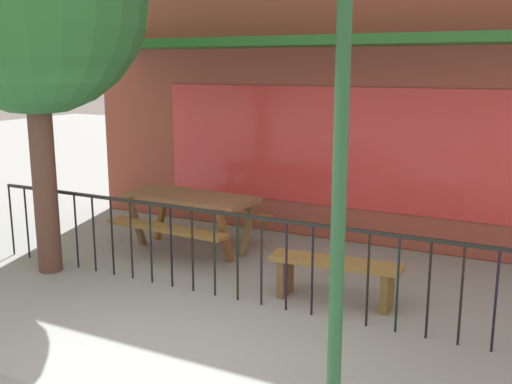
{
  "coord_description": "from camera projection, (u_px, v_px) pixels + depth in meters",
  "views": [
    {
      "loc": [
        3.0,
        -3.55,
        2.49
      ],
      "look_at": [
        0.02,
        2.17,
        1.12
      ],
      "focal_mm": 41.98,
      "sensor_mm": 36.0,
      "label": 1
    }
  ],
  "objects": [
    {
      "name": "picnic_table_left",
      "position": [
        191.0,
        207.0,
        8.11
      ],
      "size": [
        1.87,
        1.46,
        0.79
      ],
      "color": "brown",
      "rests_on": "ground"
    },
    {
      "name": "patio_fence_front",
      "position": [
        237.0,
        241.0,
        6.35
      ],
      "size": [
        6.92,
        0.04,
        0.97
      ],
      "color": "black",
      "rests_on": "ground"
    },
    {
      "name": "ground",
      "position": [
        133.0,
        373.0,
        4.95
      ],
      "size": [
        40.0,
        40.0,
        0.0
      ],
      "primitive_type": "plane",
      "color": "gray"
    },
    {
      "name": "patio_bench",
      "position": [
        335.0,
        271.0,
        6.34
      ],
      "size": [
        1.42,
        0.43,
        0.48
      ],
      "color": "olive",
      "rests_on": "ground"
    },
    {
      "name": "pub_storefront",
      "position": [
        336.0,
        78.0,
        8.5
      ],
      "size": [
        8.21,
        1.48,
        4.63
      ],
      "color": "#622915",
      "rests_on": "ground"
    },
    {
      "name": "street_lamp",
      "position": [
        343.0,
        69.0,
        3.82
      ],
      "size": [
        0.28,
        0.28,
        3.76
      ],
      "color": "#24552F",
      "rests_on": "ground"
    }
  ]
}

